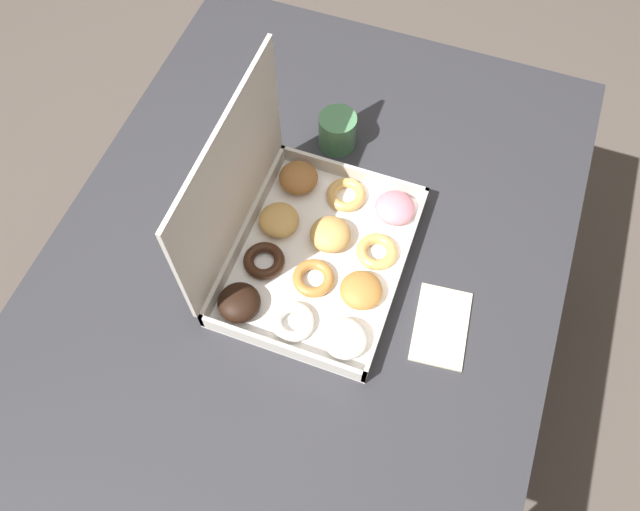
{
  "coord_description": "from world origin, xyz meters",
  "views": [
    {
      "loc": [
        -0.54,
        -0.22,
        1.81
      ],
      "look_at": [
        -0.02,
        -0.03,
        0.76
      ],
      "focal_mm": 35.0,
      "sensor_mm": 36.0,
      "label": 1
    }
  ],
  "objects": [
    {
      "name": "paper_napkin",
      "position": [
        -0.07,
        -0.29,
        0.75
      ],
      "size": [
        0.16,
        0.11,
        0.01
      ],
      "color": "beige",
      "rests_on": "dining_table"
    },
    {
      "name": "ground_plane",
      "position": [
        0.0,
        0.0,
        0.0
      ],
      "size": [
        8.0,
        8.0,
        0.0
      ],
      "primitive_type": "plane",
      "color": "#564C44"
    },
    {
      "name": "donut_box",
      "position": [
        -0.01,
        0.0,
        0.8
      ],
      "size": [
        0.41,
        0.32,
        0.34
      ],
      "color": "white",
      "rests_on": "dining_table"
    },
    {
      "name": "dining_table",
      "position": [
        0.0,
        0.0,
        0.66
      ],
      "size": [
        1.26,
        0.98,
        0.74
      ],
      "color": "#2D2D33",
      "rests_on": "ground_plane"
    },
    {
      "name": "coffee_mug",
      "position": [
        0.26,
        0.03,
        0.78
      ],
      "size": [
        0.08,
        0.08,
        0.08
      ],
      "color": "#4C8456",
      "rests_on": "dining_table"
    }
  ]
}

